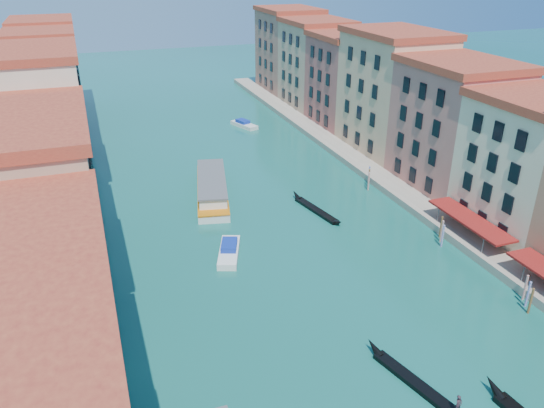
{
  "coord_description": "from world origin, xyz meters",
  "views": [
    {
      "loc": [
        -19.57,
        -6.56,
        31.94
      ],
      "look_at": [
        -1.95,
        42.6,
        7.34
      ],
      "focal_mm": 35.0,
      "sensor_mm": 36.0,
      "label": 1
    }
  ],
  "objects": [
    {
      "name": "left_bank_palazzos",
      "position": [
        -26.0,
        64.68,
        9.71
      ],
      "size": [
        12.8,
        128.4,
        21.0
      ],
      "color": "beige",
      "rests_on": "ground"
    },
    {
      "name": "right_bank_palazzos",
      "position": [
        30.0,
        65.0,
        9.75
      ],
      "size": [
        12.8,
        128.4,
        21.0
      ],
      "color": "#99332D",
      "rests_on": "ground"
    },
    {
      "name": "quay",
      "position": [
        22.0,
        65.0,
        0.5
      ],
      "size": [
        4.0,
        140.0,
        1.0
      ],
      "primitive_type": "cube",
      "color": "gray",
      "rests_on": "ground"
    },
    {
      "name": "mooring_poles_right",
      "position": [
        19.1,
        28.8,
        1.3
      ],
      "size": [
        1.44,
        54.24,
        3.2
      ],
      "color": "brown",
      "rests_on": "ground"
    },
    {
      "name": "vaporetto_far",
      "position": [
        -3.89,
        63.15,
        1.24
      ],
      "size": [
        8.07,
        19.05,
        2.76
      ],
      "rotation": [
        0.0,
        0.0,
        -0.21
      ],
      "color": "silver",
      "rests_on": "ground"
    },
    {
      "name": "gondola_fore",
      "position": [
        2.64,
        20.23,
        0.4
      ],
      "size": [
        3.98,
        11.64,
        2.36
      ],
      "rotation": [
        0.0,
        0.0,
        0.27
      ],
      "color": "black",
      "rests_on": "ground"
    },
    {
      "name": "gondola_far",
      "position": [
        8.13,
        53.11,
        0.34
      ],
      "size": [
        3.23,
        11.66,
        1.66
      ],
      "rotation": [
        0.0,
        0.0,
        0.2
      ],
      "color": "black",
      "rests_on": "ground"
    },
    {
      "name": "motorboat_mid",
      "position": [
        -6.16,
        45.77,
        0.56
      ],
      "size": [
        4.42,
        7.27,
        1.44
      ],
      "rotation": [
        0.0,
        0.0,
        -0.35
      ],
      "color": "white",
      "rests_on": "ground"
    },
    {
      "name": "motorboat_far",
      "position": [
        10.44,
        94.25,
        0.54
      ],
      "size": [
        4.3,
        6.98,
        1.38
      ],
      "rotation": [
        0.0,
        0.0,
        0.36
      ],
      "color": "silver",
      "rests_on": "ground"
    }
  ]
}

